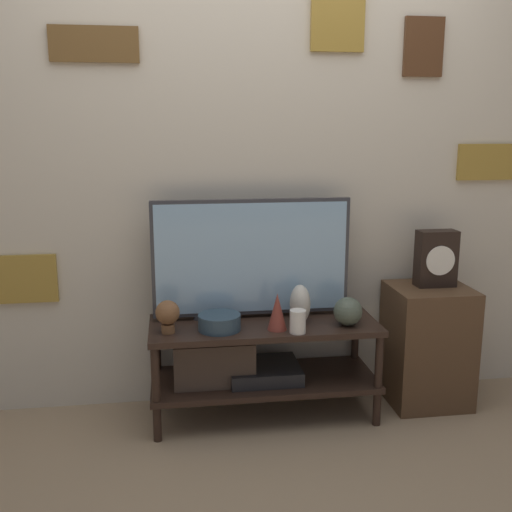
{
  "coord_description": "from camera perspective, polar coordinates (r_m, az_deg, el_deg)",
  "views": [
    {
      "loc": [
        -0.45,
        -2.57,
        1.47
      ],
      "look_at": [
        -0.04,
        0.26,
        0.84
      ],
      "focal_mm": 42.0,
      "sensor_mm": 36.0,
      "label": 1
    }
  ],
  "objects": [
    {
      "name": "mantel_clock",
      "position": [
        3.26,
        16.78,
        -0.23
      ],
      "size": [
        0.21,
        0.11,
        0.3
      ],
      "color": "black",
      "rests_on": "side_table"
    },
    {
      "name": "vase_urn_stoneware",
      "position": [
        3.0,
        4.22,
        -4.58
      ],
      "size": [
        0.1,
        0.13,
        0.2
      ],
      "color": "beige",
      "rests_on": "media_console"
    },
    {
      "name": "wall_back",
      "position": [
        3.13,
        0.05,
        10.22
      ],
      "size": [
        6.4,
        0.08,
        2.7
      ],
      "color": "beige",
      "rests_on": "ground_plane"
    },
    {
      "name": "candle_jar",
      "position": [
        2.87,
        4.0,
        -6.24
      ],
      "size": [
        0.08,
        0.08,
        0.11
      ],
      "color": "silver",
      "rests_on": "media_console"
    },
    {
      "name": "vase_wide_bowl",
      "position": [
        2.91,
        -3.5,
        -6.3
      ],
      "size": [
        0.21,
        0.21,
        0.08
      ],
      "color": "#2D4251",
      "rests_on": "media_console"
    },
    {
      "name": "television",
      "position": [
        3.02,
        -0.42,
        -0.15
      ],
      "size": [
        1.0,
        0.05,
        0.61
      ],
      "color": "#333338",
      "rests_on": "media_console"
    },
    {
      "name": "ground_plane",
      "position": [
        2.99,
        1.56,
        -17.08
      ],
      "size": [
        12.0,
        12.0,
        0.0
      ],
      "primitive_type": "plane",
      "color": "#997F60"
    },
    {
      "name": "decorative_bust",
      "position": [
        2.88,
        -8.41,
        -5.49
      ],
      "size": [
        0.12,
        0.12,
        0.16
      ],
      "color": "brown",
      "rests_on": "media_console"
    },
    {
      "name": "media_console",
      "position": [
        3.08,
        -0.89,
        -9.72
      ],
      "size": [
        1.14,
        0.44,
        0.5
      ],
      "color": "black",
      "rests_on": "ground_plane"
    },
    {
      "name": "vase_slim_bronze",
      "position": [
        2.9,
        2.04,
        -5.31
      ],
      "size": [
        0.09,
        0.09,
        0.18
      ],
      "color": "brown",
      "rests_on": "media_console"
    },
    {
      "name": "side_table",
      "position": [
        3.36,
        15.99,
        -8.14
      ],
      "size": [
        0.41,
        0.38,
        0.64
      ],
      "color": "#513823",
      "rests_on": "ground_plane"
    },
    {
      "name": "vase_round_glass",
      "position": [
        3.0,
        8.75,
        -5.23
      ],
      "size": [
        0.14,
        0.14,
        0.14
      ],
      "color": "#4C5647",
      "rests_on": "media_console"
    }
  ]
}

